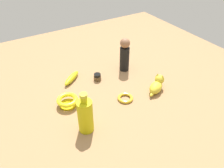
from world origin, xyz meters
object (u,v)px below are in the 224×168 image
at_px(bowl, 67,101).
at_px(person_figure_adult, 125,54).
at_px(bottle_tall, 85,115).
at_px(bangle, 125,98).
at_px(cat_figurine, 157,85).
at_px(nail_polish_jar, 97,77).
at_px(banana, 72,78).

bearing_deg(bowl, person_figure_adult, -72.60).
bearing_deg(bowl, bottle_tall, -177.01).
distance_m(bangle, person_figure_adult, 0.32).
relative_size(cat_figurine, bangle, 1.61).
bearing_deg(bangle, nail_polish_jar, 10.33).
bearing_deg(bottle_tall, bangle, -72.70).
relative_size(person_figure_adult, bowl, 1.97).
relative_size(bottle_tall, person_figure_adult, 0.96).
height_order(bottle_tall, bowl, bottle_tall).
bearing_deg(banana, bangle, -98.89).
distance_m(cat_figurine, person_figure_adult, 0.29).
bearing_deg(cat_figurine, person_figure_adult, 6.57).
bearing_deg(nail_polish_jar, bangle, -169.67).
bearing_deg(nail_polish_jar, cat_figurine, -138.24).
bearing_deg(person_figure_adult, bangle, 147.71).
height_order(cat_figurine, bangle, cat_figurine).
xyz_separation_m(nail_polish_jar, banana, (0.07, 0.14, -0.00)).
bearing_deg(bottle_tall, banana, -13.42).
xyz_separation_m(nail_polish_jar, bowl, (-0.12, 0.24, 0.01)).
distance_m(person_figure_adult, banana, 0.36).
height_order(bottle_tall, banana, bottle_tall).
xyz_separation_m(nail_polish_jar, bottle_tall, (-0.32, 0.23, 0.07)).
distance_m(cat_figurine, banana, 0.51).
xyz_separation_m(cat_figurine, bottle_tall, (-0.06, 0.47, 0.05)).
relative_size(cat_figurine, banana, 0.89).
height_order(banana, bowl, bowl).
relative_size(bangle, bowl, 0.77).
height_order(nail_polish_jar, banana, nail_polish_jar).
bearing_deg(bangle, cat_figurine, -97.93).
height_order(bangle, banana, banana).
xyz_separation_m(bangle, banana, (0.31, 0.18, 0.01)).
relative_size(nail_polish_jar, bowl, 0.40).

